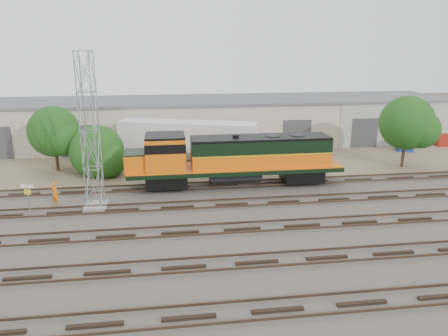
{
  "coord_description": "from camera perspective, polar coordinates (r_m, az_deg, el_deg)",
  "views": [
    {
      "loc": [
        -4.75,
        -28.61,
        11.66
      ],
      "look_at": [
        -0.23,
        4.0,
        2.2
      ],
      "focal_mm": 35.0,
      "sensor_mm": 36.0,
      "label": 1
    }
  ],
  "objects": [
    {
      "name": "warehouse",
      "position": [
        52.59,
        -2.56,
        6.15
      ],
      "size": [
        58.4,
        10.4,
        5.3
      ],
      "color": "beige",
      "rests_on": "ground"
    },
    {
      "name": "ground",
      "position": [
        31.26,
        1.43,
        -5.88
      ],
      "size": [
        140.0,
        140.0,
        0.0
      ],
      "primitive_type": "plane",
      "color": "#47423A",
      "rests_on": "ground"
    },
    {
      "name": "sign_post",
      "position": [
        33.19,
        -24.25,
        -3.05
      ],
      "size": [
        0.92,
        0.31,
        2.31
      ],
      "color": "gray",
      "rests_on": "ground"
    },
    {
      "name": "tracks",
      "position": [
        28.51,
        2.41,
        -7.95
      ],
      "size": [
        80.0,
        20.4,
        0.28
      ],
      "color": "black",
      "rests_on": "ground"
    },
    {
      "name": "tree_mid",
      "position": [
        40.95,
        -15.93,
        1.81
      ],
      "size": [
        5.15,
        4.9,
        4.9
      ],
      "color": "#382619",
      "rests_on": "ground"
    },
    {
      "name": "worker",
      "position": [
        34.85,
        -21.21,
        -3.14
      ],
      "size": [
        0.76,
        0.72,
        1.74
      ],
      "primitive_type": "imported",
      "rotation": [
        0.0,
        0.0,
        2.48
      ],
      "color": "orange",
      "rests_on": "ground"
    },
    {
      "name": "tree_east",
      "position": [
        45.05,
        23.16,
        5.23
      ],
      "size": [
        5.38,
        5.12,
        6.92
      ],
      "color": "#382619",
      "rests_on": "ground"
    },
    {
      "name": "locomotive",
      "position": [
        36.23,
        1.03,
        1.32
      ],
      "size": [
        17.92,
        3.14,
        4.31
      ],
      "color": "black",
      "rests_on": "tracks"
    },
    {
      "name": "semi_trailer",
      "position": [
        43.53,
        -4.35,
        4.03
      ],
      "size": [
        13.8,
        6.93,
        4.2
      ],
      "rotation": [
        0.0,
        0.0,
        -0.32
      ],
      "color": "white",
      "rests_on": "ground"
    },
    {
      "name": "dirt_strip",
      "position": [
        45.39,
        -1.63,
        1.15
      ],
      "size": [
        80.0,
        16.0,
        0.02
      ],
      "primitive_type": "cube",
      "color": "#726047",
      "rests_on": "ground"
    },
    {
      "name": "dumpster_blue",
      "position": [
        52.8,
        22.53,
        2.87
      ],
      "size": [
        1.95,
        1.88,
        1.5
      ],
      "primitive_type": "cube",
      "rotation": [
        0.0,
        0.0,
        -0.28
      ],
      "color": "#16369B",
      "rests_on": "ground"
    },
    {
      "name": "dumpster_red",
      "position": [
        57.34,
        26.65,
        3.3
      ],
      "size": [
        1.68,
        1.59,
        1.4
      ],
      "primitive_type": "cube",
      "rotation": [
        0.0,
        0.0,
        -0.14
      ],
      "color": "maroon",
      "rests_on": "ground"
    },
    {
      "name": "signal_tower",
      "position": [
        32.36,
        -17.09,
        4.21
      ],
      "size": [
        1.64,
        1.64,
        11.16
      ],
      "rotation": [
        0.0,
        0.0,
        -0.19
      ],
      "color": "gray",
      "rests_on": "ground"
    },
    {
      "name": "tree_west",
      "position": [
        43.11,
        -21.06,
        4.28
      ],
      "size": [
        4.93,
        4.69,
        6.14
      ],
      "color": "#382619",
      "rests_on": "ground"
    }
  ]
}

